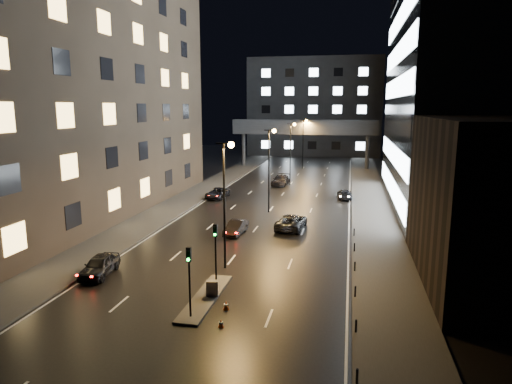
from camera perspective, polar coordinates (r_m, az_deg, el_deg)
ground at (r=67.56m, az=3.38°, el=-0.25°), size 160.00×160.00×0.00m
sidewalk_left at (r=65.76m, az=-8.11°, el=-0.58°), size 5.00×110.00×0.15m
sidewalk_right at (r=62.05m, az=14.20°, el=-1.48°), size 5.00×110.00×0.15m
building_left at (r=59.50m, az=-21.96°, el=16.90°), size 15.00×48.00×40.00m
building_right_low at (r=36.85m, az=28.01°, el=-1.21°), size 10.00×18.00×12.00m
building_right_glass at (r=64.31m, az=26.92°, el=18.26°), size 20.00×36.00×45.00m
building_far at (r=124.02m, az=7.40°, el=10.46°), size 34.00×14.00×25.00m
skybridge at (r=96.23m, az=6.05°, el=7.97°), size 30.00×3.00×10.00m
median_island at (r=31.80m, az=-6.31°, el=-12.97°), size 1.60×8.00×0.15m
traffic_signal_near at (r=32.98m, az=-5.08°, el=-6.47°), size 0.28×0.34×4.40m
traffic_signal_far at (r=28.04m, az=-8.35°, el=-9.69°), size 0.28×0.34×4.40m
bollard_row at (r=34.45m, az=12.27°, el=-10.57°), size 0.12×25.12×0.90m
streetlight_near at (r=35.49m, az=-3.76°, el=0.44°), size 1.45×0.50×10.15m
streetlight_mid_a at (r=54.82m, az=1.79°, el=4.08°), size 1.45×0.50×10.15m
streetlight_mid_b at (r=74.51m, az=4.45°, el=5.81°), size 1.45×0.50×10.15m
streetlight_far at (r=94.33m, az=6.00°, el=6.80°), size 1.45×0.50×10.15m
car_away_a at (r=37.37m, az=-18.97°, el=-8.67°), size 2.34×4.78×1.57m
car_away_b at (r=46.43m, az=-2.51°, el=-4.44°), size 1.82×4.30×1.38m
car_away_c at (r=64.52m, az=-4.85°, el=-0.15°), size 2.70×5.26×1.42m
car_away_d at (r=74.98m, az=3.09°, el=1.48°), size 2.56×5.73×1.63m
car_toward_a at (r=48.41m, az=4.46°, el=-3.70°), size 3.13×5.93×1.59m
car_toward_b at (r=65.17m, az=11.03°, el=-0.26°), size 2.29×4.63×1.30m
utility_cabinet at (r=31.64m, az=-5.50°, el=-11.89°), size 0.86×0.60×1.06m
cone_a at (r=27.94m, az=-4.41°, el=-16.06°), size 0.42×0.42×0.48m
cone_b at (r=30.04m, az=-3.76°, el=-13.96°), size 0.39×0.39×0.57m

